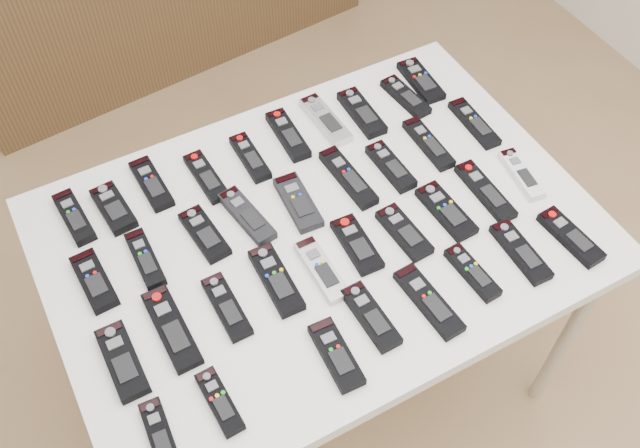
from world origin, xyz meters
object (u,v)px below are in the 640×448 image
remote_12 (205,234)px  remote_33 (429,301)px  remote_8 (406,97)px  remote_30 (220,402)px  remote_1 (114,208)px  remote_27 (485,191)px  remote_2 (151,184)px  remote_34 (472,272)px  remote_7 (362,113)px  remote_11 (145,259)px  table (320,244)px  remote_13 (247,216)px  remote_14 (298,202)px  remote_18 (474,123)px  remote_17 (428,144)px  remote_9 (421,81)px  remote_10 (94,281)px  remote_20 (172,328)px  remote_32 (371,317)px  remote_6 (325,120)px  remote_21 (227,307)px  remote_24 (357,244)px  remote_36 (571,237)px  remote_4 (250,158)px  remote_5 (288,135)px  remote_25 (404,232)px  remote_0 (74,217)px  remote_31 (336,355)px  remote_15 (348,177)px  remote_16 (391,166)px  remote_28 (521,174)px  remote_26 (446,211)px  remote_19 (122,361)px  remote_23 (322,270)px  remote_22 (276,280)px  remote_3 (206,177)px  remote_29 (160,436)px

remote_12 → remote_33: same height
remote_8 → remote_30: (-0.79, -0.56, 0.00)m
remote_1 → remote_27: size_ratio=0.77×
remote_2 → remote_34: remote_34 is taller
remote_7 → remote_11: 0.69m
table → remote_33: size_ratio=6.53×
remote_2 → remote_13: 0.26m
remote_14 → remote_18: remote_14 is taller
remote_17 → remote_34: bearing=-108.9°
remote_13 → remote_9: bearing=9.2°
remote_10 → remote_11: remote_10 is taller
remote_34 → remote_20: bearing=160.3°
remote_2 → remote_32: size_ratio=1.02×
remote_6 → remote_21: (-0.46, -0.39, -0.00)m
remote_24 → remote_11: bearing=159.0°
remote_10 → remote_36: (1.00, -0.41, -0.00)m
remote_4 → remote_17: bearing=-22.0°
remote_5 → remote_18: bearing=-21.1°
remote_17 → remote_21: bearing=-162.5°
remote_25 → remote_30: size_ratio=1.09×
remote_11 → remote_33: same height
remote_4 → remote_0: bearing=177.2°
remote_9 → remote_12: 0.76m
remote_0 → remote_4: bearing=-7.4°
remote_2 → remote_30: remote_30 is taller
remote_31 → remote_4: bearing=84.8°
remote_8 → remote_15: remote_15 is taller
remote_0 → remote_33: bearing=-48.4°
remote_4 → remote_16: remote_16 is taller
remote_25 → remote_28: remote_25 is taller
remote_7 → remote_26: 0.38m
remote_13 → remote_25: bearing=-44.6°
remote_15 → remote_20: size_ratio=0.97×
remote_19 → remote_33: bearing=-15.9°
remote_7 → remote_24: size_ratio=1.10×
remote_23 → remote_34: 0.33m
remote_22 → remote_24: bearing=1.4°
remote_3 → remote_1: bearing=174.6°
remote_16 → remote_33: (-0.13, -0.37, -0.00)m
remote_4 → remote_31: remote_31 is taller
remote_22 → remote_29: 0.41m
remote_11 → remote_17: bearing=0.2°
remote_32 → remote_8: bearing=49.6°
remote_9 → remote_23: same height
table → remote_23: bearing=-116.9°
remote_13 → remote_20: size_ratio=0.86×
table → remote_15: (0.13, 0.10, 0.07)m
remote_14 → remote_16: size_ratio=1.05×
remote_21 → remote_33: 0.43m
remote_16 → remote_31: size_ratio=1.00×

